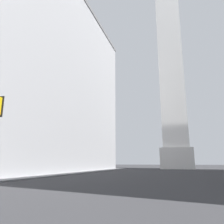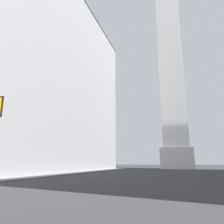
# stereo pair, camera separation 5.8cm
# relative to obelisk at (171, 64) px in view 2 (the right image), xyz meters

# --- Properties ---
(sidewalk_left) EXTENTS (5.00, 79.00, 0.15)m
(sidewalk_left) POSITION_rel_obelisk_xyz_m (-17.03, -42.13, -32.95)
(sidewalk_left) COLOR slate
(sidewalk_left) RESTS_ON ground_plane
(building_left) EXTENTS (28.60, 57.00, 37.91)m
(building_left) POSITION_rel_obelisk_xyz_m (-31.16, -34.20, -14.06)
(building_left) COLOR #9E9EA0
(building_left) RESTS_ON ground_plane
(obelisk) EXTENTS (9.11, 9.11, 68.96)m
(obelisk) POSITION_rel_obelisk_xyz_m (0.00, 0.00, 0.00)
(obelisk) COLOR silver
(obelisk) RESTS_ON ground_plane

